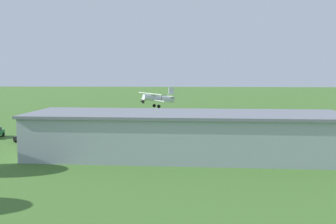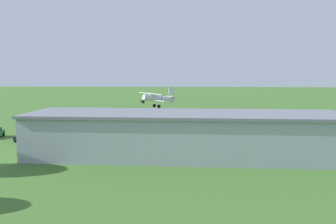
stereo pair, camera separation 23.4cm
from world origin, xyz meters
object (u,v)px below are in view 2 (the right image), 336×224
object	(u,v)px
biplane	(157,98)
car_grey	(61,133)
hangar	(184,135)
person_watching_takeoff	(79,131)
car_black	(25,135)
person_crossing_taxiway	(292,131)
person_walking_on_apron	(278,131)
person_near_hangar_door	(309,133)
person_by_parked_cars	(50,137)

from	to	relation	value
biplane	car_grey	size ratio (longest dim) A/B	1.94
hangar	biplane	distance (m)	24.86
person_watching_takeoff	car_black	bearing A→B (deg)	40.67
biplane	person_crossing_taxiway	bearing A→B (deg)	163.81
car_grey	person_crossing_taxiway	world-z (taller)	person_crossing_taxiway
car_black	person_watching_takeoff	distance (m)	8.99
person_watching_takeoff	person_walking_on_apron	bearing A→B (deg)	-178.14
person_walking_on_apron	person_near_hangar_door	bearing A→B (deg)	155.44
biplane	car_black	xyz separation A→B (m)	(19.48, 13.67, -5.00)
person_by_parked_cars	car_black	bearing A→B (deg)	-17.32
person_near_hangar_door	person_watching_takeoff	world-z (taller)	person_near_hangar_door
hangar	car_grey	world-z (taller)	hangar
biplane	person_watching_takeoff	distance (m)	15.72
car_grey	person_near_hangar_door	size ratio (longest dim) A/B	2.72
person_by_parked_cars	person_near_hangar_door	bearing A→B (deg)	-171.19
hangar	person_near_hangar_door	xyz separation A→B (m)	(-19.85, -15.26, -1.97)
car_grey	person_walking_on_apron	xyz separation A→B (m)	(-35.61, -3.98, 0.00)
car_black	car_grey	bearing A→B (deg)	-147.59
hangar	person_walking_on_apron	bearing A→B (deg)	-131.45
person_by_parked_cars	person_watching_takeoff	world-z (taller)	person_by_parked_cars
person_watching_takeoff	car_grey	bearing A→B (deg)	53.36
hangar	person_by_parked_cars	distance (m)	22.50
car_black	person_walking_on_apron	distance (m)	40.87
person_by_parked_cars	person_watching_takeoff	distance (m)	7.62
hangar	car_grey	size ratio (longest dim) A/B	8.60
hangar	biplane	xyz separation A→B (m)	(5.48, -24.06, 3.00)
person_walking_on_apron	person_watching_takeoff	bearing A→B (deg)	1.86
car_black	biplane	bearing A→B (deg)	-144.94
biplane	car_black	world-z (taller)	biplane
person_near_hangar_door	person_walking_on_apron	bearing A→B (deg)	-24.56
biplane	person_by_parked_cars	world-z (taller)	biplane
hangar	biplane	bearing A→B (deg)	-77.16
biplane	person_watching_takeoff	bearing A→B (deg)	31.68
person_near_hangar_door	person_crossing_taxiway	distance (m)	3.02
person_by_parked_cars	person_watching_takeoff	bearing A→B (deg)	-108.14
person_near_hangar_door	person_crossing_taxiway	world-z (taller)	person_crossing_taxiway
person_walking_on_apron	person_crossing_taxiway	distance (m)	2.36
car_grey	car_black	bearing A→B (deg)	32.41
person_near_hangar_door	person_by_parked_cars	bearing A→B (deg)	8.81
hangar	person_walking_on_apron	distance (m)	23.21
person_watching_takeoff	person_crossing_taxiway	distance (m)	35.83
biplane	person_by_parked_cars	size ratio (longest dim) A/B	5.59
person_crossing_taxiway	person_watching_takeoff	bearing A→B (deg)	1.75
biplane	person_walking_on_apron	distance (m)	22.41
person_by_parked_cars	person_watching_takeoff	size ratio (longest dim) A/B	1.04
car_black	person_by_parked_cars	size ratio (longest dim) A/B	2.75
person_walking_on_apron	person_watching_takeoff	size ratio (longest dim) A/B	1.10
person_near_hangar_door	person_crossing_taxiway	size ratio (longest dim) A/B	0.98
person_crossing_taxiway	car_black	bearing A→B (deg)	9.26
biplane	car_black	distance (m)	24.32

